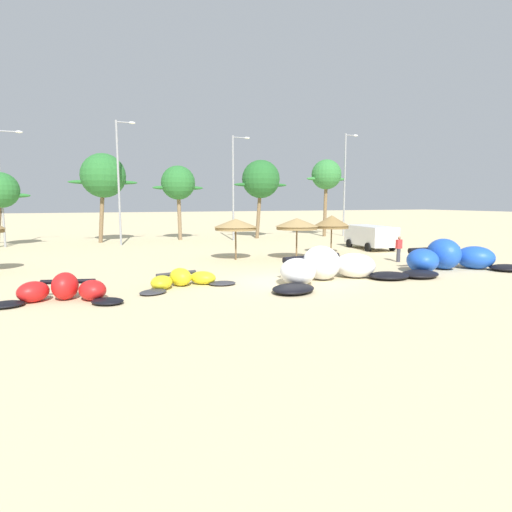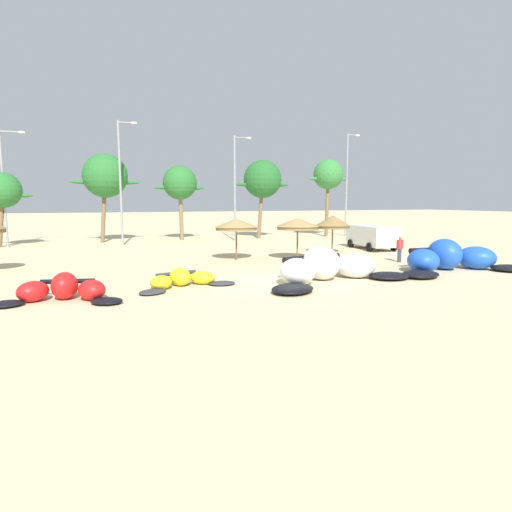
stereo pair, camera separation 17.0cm
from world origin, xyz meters
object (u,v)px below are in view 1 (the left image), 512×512
object	(u,v)px
beach_umbrella_outermost	(332,222)
palm_leftmost	(0,191)
kite_far_left	(63,291)
lamppost_west	(3,182)
beach_umbrella_near_palms	(297,224)
palm_left_of_gap	(178,183)
lamppost_east	(345,180)
kite_center	(449,259)
kite_left	(183,280)
person_near_kites	(399,249)
kite_left_of_center	(327,268)
lamppost_east_center	(234,183)
lamppost_west_center	(120,177)
palm_left	(103,176)
palm_center_right	(326,175)
palm_center_left	(261,180)
beach_umbrella_middle	(236,224)
parked_van	(370,235)

from	to	relation	value
beach_umbrella_outermost	palm_leftmost	distance (m)	26.80
kite_far_left	lamppost_west	xyz separation A→B (m)	(-5.49, 22.55, 4.92)
kite_far_left	beach_umbrella_near_palms	size ratio (longest dim) A/B	1.75
beach_umbrella_outermost	palm_left_of_gap	world-z (taller)	palm_left_of_gap
palm_leftmost	lamppost_east	bearing A→B (deg)	-0.63
kite_center	kite_left	bearing A→B (deg)	176.48
kite_far_left	person_near_kites	size ratio (longest dim) A/B	3.00
kite_left_of_center	kite_center	size ratio (longest dim) A/B	0.97
kite_left_of_center	lamppost_east	bearing A→B (deg)	55.40
lamppost_west	lamppost_east	bearing A→B (deg)	-0.51
beach_umbrella_outermost	kite_left_of_center	bearing A→B (deg)	-122.21
lamppost_west	lamppost_east_center	xyz separation A→B (m)	(19.50, -1.14, 0.17)
palm_leftmost	lamppost_west_center	world-z (taller)	lamppost_west_center
kite_center	beach_umbrella_outermost	xyz separation A→B (m)	(-2.08, 8.92, 1.65)
person_near_kites	palm_leftmost	world-z (taller)	palm_leftmost
beach_umbrella_near_palms	palm_left	world-z (taller)	palm_left
lamppost_east	lamppost_west_center	bearing A→B (deg)	-175.68
beach_umbrella_outermost	kite_center	bearing A→B (deg)	-76.87
beach_umbrella_near_palms	lamppost_east	world-z (taller)	lamppost_east
beach_umbrella_outermost	palm_center_right	xyz separation A→B (m)	(7.35, 13.33, 4.19)
beach_umbrella_near_palms	palm_center_left	distance (m)	16.55
kite_far_left	beach_umbrella_middle	world-z (taller)	beach_umbrella_middle
lamppost_west	kite_far_left	bearing A→B (deg)	-76.33
kite_left	kite_left_of_center	distance (m)	6.81
palm_left	lamppost_east	distance (m)	24.70
kite_left	palm_center_right	world-z (taller)	palm_center_right
palm_center_right	lamppost_east_center	size ratio (longest dim) A/B	0.83
palm_center_left	lamppost_east	xyz separation A→B (m)	(9.67, -0.51, 0.06)
kite_center	beach_umbrella_middle	world-z (taller)	beach_umbrella_middle
lamppost_east_center	lamppost_east	bearing A→B (deg)	3.76
lamppost_west	lamppost_east_center	bearing A→B (deg)	-3.34
palm_left	lamppost_east_center	distance (m)	11.97
beach_umbrella_middle	palm_center_right	xyz separation A→B (m)	(14.91, 14.08, 4.19)
kite_far_left	kite_left_of_center	size ratio (longest dim) A/B	0.60
palm_left_of_gap	lamppost_west_center	xyz separation A→B (m)	(-5.55, -3.24, 0.29)
kite_far_left	palm_center_right	xyz separation A→B (m)	(24.65, 22.43, 6.09)
person_near_kites	palm_leftmost	distance (m)	31.27
palm_center_left	palm_leftmost	bearing A→B (deg)	-179.62
lamppost_east_center	kite_far_left	bearing A→B (deg)	-123.20
kite_far_left	lamppost_east	world-z (taller)	lamppost_east
lamppost_west	lamppost_west_center	world-z (taller)	lamppost_west_center
kite_far_left	lamppost_west_center	distance (m)	21.47
kite_left	kite_center	xyz separation A→B (m)	(14.57, -0.90, 0.35)
kite_center	lamppost_east_center	distance (m)	22.43
kite_left	palm_center_right	size ratio (longest dim) A/B	0.57
palm_left_of_gap	kite_far_left	bearing A→B (deg)	-110.89
beach_umbrella_near_palms	person_near_kites	xyz separation A→B (m)	(5.48, -3.26, -1.52)
palm_left	lamppost_west_center	distance (m)	3.48
parked_van	lamppost_west	size ratio (longest dim) A/B	0.53
palm_leftmost	palm_left	size ratio (longest dim) A/B	0.76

